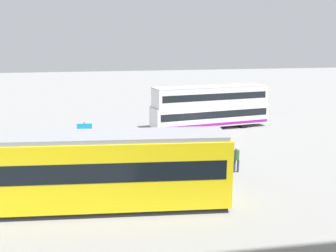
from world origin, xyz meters
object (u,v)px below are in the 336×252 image
(tram_yellow, at_px, (65,171))
(pedestrian_crossing, at_px, (237,158))
(pedestrian_near_railing, at_px, (180,139))
(double_decker_bus, at_px, (210,107))
(info_sign, at_px, (85,134))

(tram_yellow, distance_m, pedestrian_crossing, 10.38)
(tram_yellow, bearing_deg, pedestrian_near_railing, -135.28)
(double_decker_bus, distance_m, pedestrian_near_railing, 8.74)
(pedestrian_near_railing, bearing_deg, double_decker_bus, -124.27)
(pedestrian_near_railing, distance_m, pedestrian_crossing, 5.24)
(tram_yellow, relative_size, pedestrian_crossing, 9.66)
(double_decker_bus, relative_size, info_sign, 4.42)
(double_decker_bus, bearing_deg, pedestrian_near_railing, 55.73)
(double_decker_bus, height_order, info_sign, double_decker_bus)
(double_decker_bus, relative_size, pedestrian_near_railing, 6.51)
(tram_yellow, bearing_deg, double_decker_bus, -130.36)
(pedestrian_crossing, bearing_deg, info_sign, -28.58)
(info_sign, bearing_deg, double_decker_bus, -148.68)
(pedestrian_crossing, bearing_deg, tram_yellow, 15.96)
(double_decker_bus, height_order, pedestrian_crossing, double_decker_bus)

